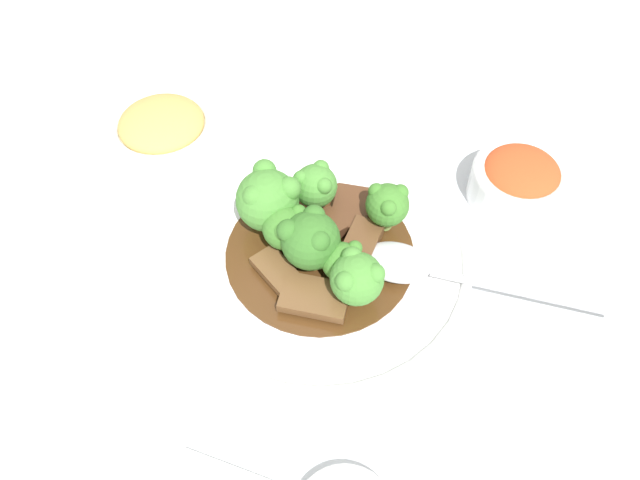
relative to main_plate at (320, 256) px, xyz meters
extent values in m
plane|color=silver|center=(0.00, 0.00, -0.01)|extent=(4.00, 4.00, 0.00)
cylinder|color=white|center=(0.00, 0.00, 0.00)|extent=(0.27, 0.27, 0.01)
torus|color=white|center=(0.00, 0.00, 0.00)|extent=(0.27, 0.27, 0.01)
cylinder|color=#4C2D14|center=(0.00, 0.00, 0.00)|extent=(0.17, 0.17, 0.00)
cube|color=brown|center=(-0.03, -0.02, 0.02)|extent=(0.04, 0.06, 0.01)
cube|color=brown|center=(-0.02, 0.05, 0.01)|extent=(0.06, 0.05, 0.01)
cube|color=#56331E|center=(0.01, -0.01, 0.01)|extent=(0.04, 0.05, 0.01)
cube|color=#56331E|center=(0.00, -0.05, 0.01)|extent=(0.05, 0.06, 0.01)
cube|color=brown|center=(0.01, 0.04, 0.01)|extent=(0.06, 0.04, 0.01)
cylinder|color=#7FA84C|center=(-0.03, -0.06, 0.02)|extent=(0.01, 0.01, 0.02)
sphere|color=#427F2D|center=(-0.03, -0.06, 0.04)|extent=(0.04, 0.04, 0.04)
sphere|color=#427F2D|center=(-0.02, -0.06, 0.05)|extent=(0.01, 0.01, 0.01)
sphere|color=#427F2D|center=(-0.04, -0.05, 0.05)|extent=(0.01, 0.01, 0.01)
sphere|color=#427F2D|center=(-0.04, -0.07, 0.05)|extent=(0.01, 0.01, 0.01)
cylinder|color=#7FA84C|center=(0.03, -0.04, 0.02)|extent=(0.01, 0.01, 0.02)
sphere|color=#4C8E38|center=(0.03, -0.04, 0.04)|extent=(0.04, 0.04, 0.04)
sphere|color=#4C8E38|center=(0.04, -0.03, 0.05)|extent=(0.02, 0.02, 0.02)
sphere|color=#4C8E38|center=(0.02, -0.03, 0.05)|extent=(0.02, 0.02, 0.02)
sphere|color=#4C8E38|center=(0.03, -0.05, 0.05)|extent=(0.02, 0.02, 0.02)
cylinder|color=#7FA84C|center=(-0.05, 0.02, 0.02)|extent=(0.01, 0.01, 0.01)
sphere|color=#4C8E38|center=(-0.05, 0.02, 0.04)|extent=(0.04, 0.04, 0.04)
sphere|color=#4C8E38|center=(-0.05, 0.04, 0.05)|extent=(0.02, 0.02, 0.02)
sphere|color=#4C8E38|center=(-0.06, 0.02, 0.05)|extent=(0.02, 0.02, 0.02)
sphere|color=#4C8E38|center=(-0.04, 0.02, 0.05)|extent=(0.02, 0.02, 0.02)
cylinder|color=#8EB756|center=(-0.03, 0.01, 0.01)|extent=(0.01, 0.01, 0.01)
sphere|color=#427F2D|center=(-0.03, 0.01, 0.03)|extent=(0.03, 0.03, 0.03)
sphere|color=#427F2D|center=(-0.03, 0.02, 0.04)|extent=(0.01, 0.01, 0.01)
sphere|color=#427F2D|center=(-0.03, 0.00, 0.04)|extent=(0.01, 0.01, 0.01)
sphere|color=#427F2D|center=(-0.02, 0.01, 0.04)|extent=(0.01, 0.01, 0.01)
cylinder|color=#7FA84C|center=(0.00, 0.01, 0.01)|extent=(0.02, 0.02, 0.01)
sphere|color=#387028|center=(0.00, 0.01, 0.04)|extent=(0.05, 0.05, 0.05)
sphere|color=#387028|center=(-0.01, 0.02, 0.05)|extent=(0.02, 0.02, 0.02)
sphere|color=#387028|center=(0.01, 0.00, 0.05)|extent=(0.02, 0.02, 0.02)
sphere|color=#387028|center=(0.01, 0.02, 0.05)|extent=(0.02, 0.02, 0.02)
cylinder|color=#7FA84C|center=(0.06, 0.00, 0.02)|extent=(0.02, 0.02, 0.01)
sphere|color=#4C8E38|center=(0.06, 0.00, 0.04)|extent=(0.06, 0.06, 0.06)
sphere|color=#4C8E38|center=(0.04, -0.01, 0.06)|extent=(0.02, 0.02, 0.02)
sphere|color=#4C8E38|center=(0.07, -0.02, 0.06)|extent=(0.02, 0.02, 0.02)
sphere|color=#4C8E38|center=(0.06, 0.01, 0.06)|extent=(0.02, 0.02, 0.02)
cylinder|color=#7FA84C|center=(0.03, 0.01, 0.02)|extent=(0.01, 0.01, 0.01)
sphere|color=#427F2D|center=(0.03, 0.01, 0.04)|extent=(0.04, 0.04, 0.04)
sphere|color=#427F2D|center=(0.02, 0.00, 0.05)|extent=(0.01, 0.01, 0.01)
sphere|color=#427F2D|center=(0.04, 0.01, 0.05)|extent=(0.01, 0.01, 0.01)
sphere|color=#427F2D|center=(0.02, 0.02, 0.05)|extent=(0.01, 0.01, 0.01)
ellipsoid|color=silver|center=(-0.06, -0.02, 0.02)|extent=(0.07, 0.06, 0.01)
cylinder|color=silver|center=(-0.17, -0.06, 0.01)|extent=(0.15, 0.06, 0.01)
cylinder|color=white|center=(-0.11, -0.17, -0.01)|extent=(0.05, 0.05, 0.01)
cylinder|color=white|center=(-0.11, -0.17, 0.01)|extent=(0.09, 0.09, 0.03)
torus|color=white|center=(-0.11, -0.17, 0.02)|extent=(0.09, 0.09, 0.01)
ellipsoid|color=#D14C23|center=(-0.11, -0.17, 0.03)|extent=(0.07, 0.07, 0.02)
cylinder|color=white|center=(0.21, -0.03, -0.01)|extent=(0.06, 0.06, 0.01)
cylinder|color=white|center=(0.21, -0.03, 0.01)|extent=(0.11, 0.11, 0.04)
torus|color=white|center=(0.21, -0.03, 0.03)|extent=(0.11, 0.11, 0.01)
ellipsoid|color=tan|center=(0.21, -0.03, 0.03)|extent=(0.09, 0.09, 0.03)
camera|label=1|loc=(-0.18, 0.27, 0.46)|focal=35.00mm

